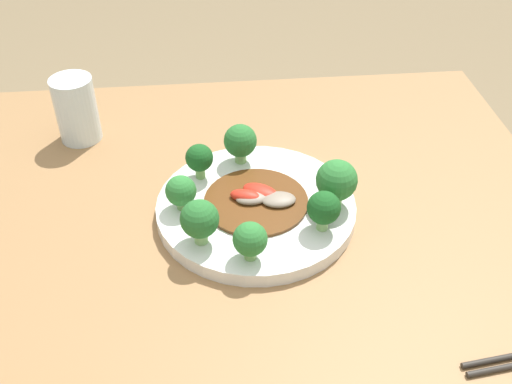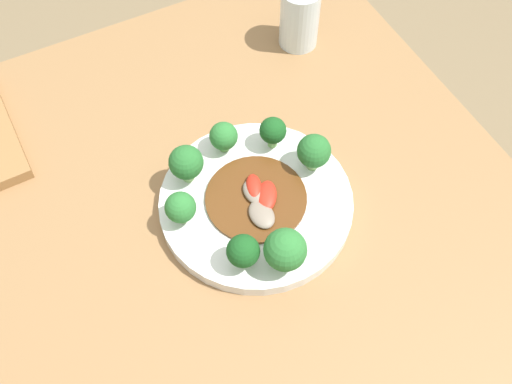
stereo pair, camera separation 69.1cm
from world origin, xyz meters
TOP-DOWN VIEW (x-y plane):
  - ground_plane at (0.00, 0.00)m, footprint 8.00×8.00m
  - table at (0.00, 0.00)m, footprint 0.95×0.91m
  - plate at (0.01, 0.05)m, footprint 0.29×0.29m
  - broccoli_south at (-0.01, -0.06)m, footprint 0.05×0.05m
  - broccoli_southwest at (-0.08, -0.03)m, footprint 0.05×0.05m
  - broccoli_southeast at (0.09, -0.02)m, footprint 0.05×0.05m
  - broccoli_north at (-0.01, 0.15)m, footprint 0.05×0.05m
  - broccoli_west at (-0.10, 0.05)m, footprint 0.04×0.04m
  - broccoli_northwest at (-0.07, 0.12)m, footprint 0.04×0.04m
  - broccoli_east at (0.12, 0.03)m, footprint 0.06×0.06m
  - stirfry_center at (0.01, 0.05)m, footprint 0.15×0.15m
  - drinking_glass at (-0.28, 0.28)m, footprint 0.07×0.07m

SIDE VIEW (x-z plane):
  - ground_plane at x=0.00m, z-range 0.00..0.00m
  - table at x=0.00m, z-range 0.00..0.76m
  - plate at x=0.01m, z-range 0.76..0.79m
  - stirfry_center at x=0.01m, z-range 0.78..0.80m
  - broccoli_west at x=-0.10m, z-range 0.79..0.84m
  - broccoli_south at x=-0.01m, z-range 0.79..0.85m
  - broccoli_northwest at x=-0.07m, z-range 0.79..0.85m
  - drinking_glass at x=-0.28m, z-range 0.76..0.88m
  - broccoli_southeast at x=0.09m, z-range 0.79..0.85m
  - broccoli_north at x=-0.01m, z-range 0.79..0.86m
  - broccoli_southwest at x=-0.08m, z-range 0.79..0.86m
  - broccoli_east at x=0.12m, z-range 0.79..0.86m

